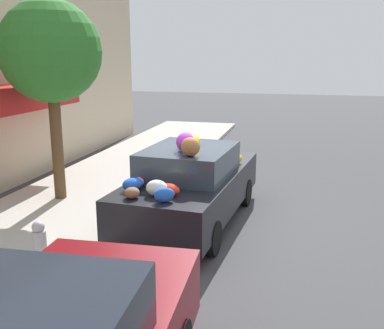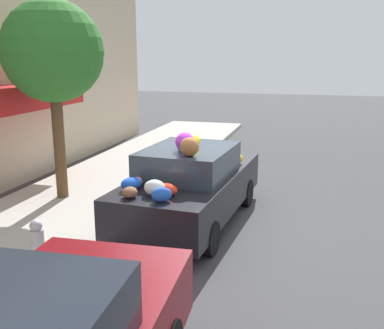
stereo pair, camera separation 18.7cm
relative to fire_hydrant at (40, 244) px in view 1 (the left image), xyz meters
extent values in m
plane|color=#424244|center=(2.61, -1.67, -0.47)|extent=(60.00, 60.00, 0.00)
cube|color=#B2ADA3|center=(2.61, 1.03, -0.41)|extent=(24.00, 3.20, 0.13)
cube|color=red|center=(3.70, 2.68, 1.70)|extent=(3.78, 0.90, 0.55)
cylinder|color=brown|center=(3.00, 1.42, 0.82)|extent=(0.24, 0.24, 2.33)
sphere|color=#2D7228|center=(3.00, 1.42, 2.71)|extent=(2.05, 2.05, 2.05)
cylinder|color=#B2B2B7|center=(0.00, 0.00, -0.07)|extent=(0.20, 0.20, 0.55)
sphere|color=#B2B2B7|center=(0.00, 0.00, 0.26)|extent=(0.18, 0.18, 0.18)
cube|color=black|center=(2.61, -1.59, 0.16)|extent=(4.26, 1.97, 0.70)
cube|color=#333D47|center=(2.44, -1.58, 0.75)|extent=(1.97, 1.60, 0.50)
cylinder|color=black|center=(3.94, -0.92, -0.19)|extent=(0.57, 0.22, 0.56)
cylinder|color=black|center=(3.83, -2.44, -0.19)|extent=(0.57, 0.22, 0.56)
cylinder|color=black|center=(1.38, -0.74, -0.19)|extent=(0.57, 0.22, 0.56)
cylinder|color=black|center=(1.27, -2.26, -0.19)|extent=(0.57, 0.22, 0.56)
sphere|color=yellow|center=(2.64, -1.64, 1.10)|extent=(0.25, 0.25, 0.20)
sphere|color=purple|center=(2.12, -1.60, 1.17)|extent=(0.45, 0.45, 0.33)
sphere|color=#955C31|center=(1.76, -1.78, 1.16)|extent=(0.44, 0.44, 0.32)
sphere|color=yellow|center=(4.20, -1.25, 0.60)|extent=(0.25, 0.25, 0.18)
ellipsoid|color=brown|center=(0.87, -1.08, 0.59)|extent=(0.28, 0.26, 0.17)
sphere|color=black|center=(3.57, -1.27, 0.65)|extent=(0.35, 0.35, 0.28)
sphere|color=pink|center=(3.57, -1.79, 0.67)|extent=(0.47, 0.47, 0.33)
sphere|color=blue|center=(2.40, -1.46, 1.09)|extent=(0.19, 0.19, 0.17)
ellipsoid|color=blue|center=(1.24, -0.95, 0.61)|extent=(0.45, 0.43, 0.21)
ellipsoid|color=blue|center=(0.82, -1.62, 0.62)|extent=(0.31, 0.36, 0.22)
sphere|color=pink|center=(1.46, -0.97, 0.59)|extent=(0.18, 0.18, 0.17)
ellipsoid|color=yellow|center=(4.34, -1.69, 0.57)|extent=(0.30, 0.29, 0.12)
ellipsoid|color=white|center=(4.44, -1.75, 0.57)|extent=(0.22, 0.16, 0.14)
sphere|color=purple|center=(3.58, -1.18, 0.66)|extent=(0.43, 0.43, 0.32)
ellipsoid|color=yellow|center=(3.49, -2.22, 0.61)|extent=(0.36, 0.43, 0.21)
ellipsoid|color=red|center=(1.16, -1.59, 0.60)|extent=(0.37, 0.44, 0.19)
sphere|color=blue|center=(4.34, -1.15, 0.62)|extent=(0.26, 0.26, 0.23)
ellipsoid|color=purple|center=(4.22, -1.09, 0.57)|extent=(0.16, 0.17, 0.13)
ellipsoid|color=white|center=(1.07, -1.41, 0.63)|extent=(0.26, 0.34, 0.25)
camera|label=1|loc=(-5.24, -3.56, 2.63)|focal=42.00mm
camera|label=2|loc=(-5.19, -3.74, 2.63)|focal=42.00mm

